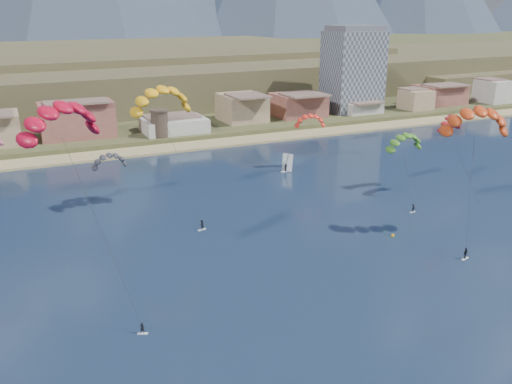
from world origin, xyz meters
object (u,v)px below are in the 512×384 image
kitesurfer_orange (477,116)px  windsurfer (286,166)px  kitesurfer_green (405,140)px  kitesurfer_red (59,115)px  watchtower (160,123)px  buoy (393,236)px  kitesurfer_yellow (161,96)px  apartment_tower (353,69)px

kitesurfer_orange → windsurfer: kitesurfer_orange is taller
kitesurfer_orange → kitesurfer_green: 28.96m
kitesurfer_red → windsurfer: bearing=40.3°
kitesurfer_red → kitesurfer_green: (74.74, 24.94, -15.77)m
kitesurfer_orange → windsurfer: size_ratio=5.52×
watchtower → buoy: bearing=-77.5°
windsurfer → buoy: 44.98m
kitesurfer_red → buoy: kitesurfer_red is taller
kitesurfer_yellow → kitesurfer_green: 55.24m
watchtower → kitesurfer_orange: kitesurfer_orange is taller
apartment_tower → kitesurfer_red: bearing=-137.5°
kitesurfer_red → buoy: size_ratio=45.25×
apartment_tower → windsurfer: bearing=-135.5°
kitesurfer_green → apartment_tower: bearing=63.1°
kitesurfer_yellow → kitesurfer_green: size_ratio=1.57×
watchtower → kitesurfer_green: kitesurfer_green is taller
kitesurfer_yellow → buoy: kitesurfer_yellow is taller
kitesurfer_red → kitesurfer_orange: 67.78m
windsurfer → buoy: size_ratio=6.88×
watchtower → kitesurfer_yellow: 62.69m
kitesurfer_red → kitesurfer_orange: size_ratio=1.19×
kitesurfer_yellow → kitesurfer_orange: (46.01, -34.87, -1.63)m
watchtower → windsurfer: (21.15, -43.81, -4.90)m
watchtower → kitesurfer_orange: (31.65, -93.38, 15.68)m
apartment_tower → buoy: (-60.38, -102.75, -17.70)m
apartment_tower → watchtower: apartment_tower is taller
kitesurfer_green → buoy: 31.03m
watchtower → kitesurfer_yellow: bearing=-103.8°
buoy → windsurfer: bearing=88.0°
kitesurfer_yellow → windsurfer: bearing=22.5°
apartment_tower → kitesurfer_green: 91.34m
apartment_tower → kitesurfer_orange: (-48.35, -107.38, 4.23)m
kitesurfer_yellow → apartment_tower: bearing=37.5°
kitesurfer_red → kitesurfer_orange: (67.55, -1.13, -5.41)m
buoy → kitesurfer_green: bearing=48.1°
kitesurfer_yellow → buoy: bearing=-41.7°
windsurfer → kitesurfer_green: bearing=-53.0°
buoy → kitesurfer_red: bearing=-176.4°
watchtower → windsurfer: size_ratio=1.86×
watchtower → kitesurfer_red: size_ratio=0.28×
kitesurfer_green → watchtower: bearing=120.0°
kitesurfer_yellow → buoy: size_ratio=41.31×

